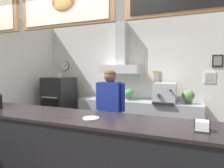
{
  "coord_description": "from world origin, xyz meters",
  "views": [
    {
      "loc": [
        1.5,
        -2.27,
        1.61
      ],
      "look_at": [
        0.24,
        0.72,
        1.37
      ],
      "focal_mm": 31.89,
      "sensor_mm": 36.0,
      "label": 1
    }
  ],
  "objects_px": {
    "potted_sage": "(188,96)",
    "pepper_grinder": "(0,100)",
    "condiment_plate": "(91,118)",
    "espresso_machine": "(165,93)",
    "potted_rosemary": "(129,94)",
    "napkin_holder": "(202,126)",
    "pizza_oven": "(59,105)",
    "shop_worker": "(110,113)"
  },
  "relations": [
    {
      "from": "potted_sage",
      "to": "pepper_grinder",
      "type": "relative_size",
      "value": 1.22
    },
    {
      "from": "condiment_plate",
      "to": "espresso_machine",
      "type": "bearing_deg",
      "value": 79.98
    },
    {
      "from": "potted_sage",
      "to": "pepper_grinder",
      "type": "bearing_deg",
      "value": -133.23
    },
    {
      "from": "potted_rosemary",
      "to": "napkin_holder",
      "type": "height_order",
      "value": "napkin_holder"
    },
    {
      "from": "pizza_oven",
      "to": "potted_rosemary",
      "type": "height_order",
      "value": "pizza_oven"
    },
    {
      "from": "espresso_machine",
      "to": "pepper_grinder",
      "type": "bearing_deg",
      "value": -127.0
    },
    {
      "from": "potted_rosemary",
      "to": "potted_sage",
      "type": "xyz_separation_m",
      "value": [
        1.26,
        -0.01,
        0.01
      ]
    },
    {
      "from": "pepper_grinder",
      "to": "potted_sage",
      "type": "bearing_deg",
      "value": 46.77
    },
    {
      "from": "napkin_holder",
      "to": "pepper_grinder",
      "type": "bearing_deg",
      "value": 179.58
    },
    {
      "from": "shop_worker",
      "to": "espresso_machine",
      "type": "distance_m",
      "value": 1.44
    },
    {
      "from": "shop_worker",
      "to": "potted_rosemary",
      "type": "xyz_separation_m",
      "value": [
        -0.07,
        1.24,
        0.19
      ]
    },
    {
      "from": "shop_worker",
      "to": "napkin_holder",
      "type": "distance_m",
      "value": 1.85
    },
    {
      "from": "shop_worker",
      "to": "potted_rosemary",
      "type": "relative_size",
      "value": 6.19
    },
    {
      "from": "pepper_grinder",
      "to": "potted_rosemary",
      "type": "bearing_deg",
      "value": 67.3
    },
    {
      "from": "pizza_oven",
      "to": "shop_worker",
      "type": "height_order",
      "value": "shop_worker"
    },
    {
      "from": "pizza_oven",
      "to": "napkin_holder",
      "type": "bearing_deg",
      "value": -34.98
    },
    {
      "from": "shop_worker",
      "to": "pepper_grinder",
      "type": "distance_m",
      "value": 1.65
    },
    {
      "from": "espresso_machine",
      "to": "condiment_plate",
      "type": "distance_m",
      "value": 2.47
    },
    {
      "from": "espresso_machine",
      "to": "napkin_holder",
      "type": "xyz_separation_m",
      "value": [
        0.65,
        -2.43,
        0.01
      ]
    },
    {
      "from": "shop_worker",
      "to": "potted_sage",
      "type": "relative_size",
      "value": 5.7
    },
    {
      "from": "condiment_plate",
      "to": "napkin_holder",
      "type": "height_order",
      "value": "napkin_holder"
    },
    {
      "from": "espresso_machine",
      "to": "napkin_holder",
      "type": "height_order",
      "value": "espresso_machine"
    },
    {
      "from": "potted_rosemary",
      "to": "shop_worker",
      "type": "bearing_deg",
      "value": -86.71
    },
    {
      "from": "shop_worker",
      "to": "potted_rosemary",
      "type": "distance_m",
      "value": 1.26
    },
    {
      "from": "potted_rosemary",
      "to": "condiment_plate",
      "type": "distance_m",
      "value": 2.48
    },
    {
      "from": "napkin_holder",
      "to": "pizza_oven",
      "type": "bearing_deg",
      "value": 145.02
    },
    {
      "from": "condiment_plate",
      "to": "pepper_grinder",
      "type": "bearing_deg",
      "value": 179.49
    },
    {
      "from": "napkin_holder",
      "to": "condiment_plate",
      "type": "bearing_deg",
      "value": 179.69
    },
    {
      "from": "condiment_plate",
      "to": "napkin_holder",
      "type": "distance_m",
      "value": 1.08
    },
    {
      "from": "shop_worker",
      "to": "potted_rosemary",
      "type": "height_order",
      "value": "shop_worker"
    },
    {
      "from": "condiment_plate",
      "to": "potted_rosemary",
      "type": "bearing_deg",
      "value": 98.65
    },
    {
      "from": "espresso_machine",
      "to": "potted_rosemary",
      "type": "height_order",
      "value": "espresso_machine"
    },
    {
      "from": "shop_worker",
      "to": "condiment_plate",
      "type": "bearing_deg",
      "value": 100.71
    },
    {
      "from": "pepper_grinder",
      "to": "condiment_plate",
      "type": "relative_size",
      "value": 1.3
    },
    {
      "from": "pizza_oven",
      "to": "pepper_grinder",
      "type": "relative_size",
      "value": 6.6
    },
    {
      "from": "pizza_oven",
      "to": "espresso_machine",
      "type": "bearing_deg",
      "value": 3.43
    },
    {
      "from": "potted_sage",
      "to": "napkin_holder",
      "type": "relative_size",
      "value": 2.14
    },
    {
      "from": "shop_worker",
      "to": "espresso_machine",
      "type": "xyz_separation_m",
      "value": [
        0.73,
        1.22,
        0.24
      ]
    },
    {
      "from": "condiment_plate",
      "to": "pizza_oven",
      "type": "bearing_deg",
      "value": 133.76
    },
    {
      "from": "shop_worker",
      "to": "potted_rosemary",
      "type": "bearing_deg",
      "value": -90.01
    },
    {
      "from": "espresso_machine",
      "to": "potted_rosemary",
      "type": "distance_m",
      "value": 0.8
    },
    {
      "from": "espresso_machine",
      "to": "napkin_holder",
      "type": "distance_m",
      "value": 2.52
    }
  ]
}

